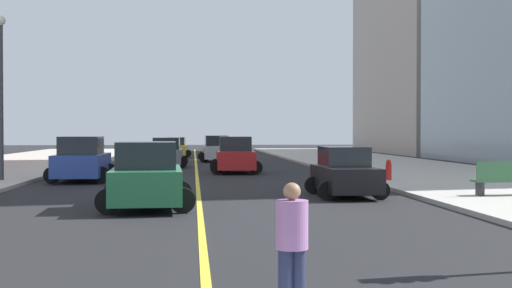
% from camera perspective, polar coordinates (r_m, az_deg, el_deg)
% --- Properties ---
extents(lane_divider_paint, '(0.16, 80.00, 0.01)m').
position_cam_1_polar(lane_divider_paint, '(43.41, -4.99, -1.91)').
color(lane_divider_paint, yellow).
rests_on(lane_divider_paint, ground).
extents(parking_garage_concrete, '(18.00, 24.00, 20.28)m').
position_cam_1_polar(parking_garage_concrete, '(76.32, 16.79, 6.95)').
color(parking_garage_concrete, '#B2ADA3').
rests_on(parking_garage_concrete, ground).
extents(car_red_nearest, '(2.80, 4.43, 1.97)m').
position_cam_1_polar(car_red_nearest, '(37.22, -1.74, -0.99)').
color(car_red_nearest, red).
rests_on(car_red_nearest, ground).
extents(car_yellow_second, '(2.55, 3.97, 1.74)m').
position_cam_1_polar(car_yellow_second, '(59.33, -6.62, -0.33)').
color(car_yellow_second, gold).
rests_on(car_yellow_second, ground).
extents(car_green_third, '(2.84, 4.44, 1.95)m').
position_cam_1_polar(car_green_third, '(20.27, -9.06, -2.75)').
color(car_green_third, '#236B42').
rests_on(car_green_third, ground).
extents(car_gray_fourth, '(2.63, 4.18, 1.86)m').
position_cam_1_polar(car_gray_fourth, '(43.26, -7.42, -0.78)').
color(car_gray_fourth, slate).
rests_on(car_gray_fourth, ground).
extents(car_silver_fifth, '(2.78, 4.38, 1.93)m').
position_cam_1_polar(car_silver_fifth, '(51.03, -3.30, -0.45)').
color(car_silver_fifth, '#B7B7BC').
rests_on(car_silver_fifth, ground).
extents(car_black_sixth, '(2.44, 3.87, 1.72)m').
position_cam_1_polar(car_black_sixth, '(23.90, 7.39, -2.43)').
color(car_black_sixth, black).
rests_on(car_black_sixth, ground).
extents(car_blue_seventh, '(2.82, 4.52, 2.02)m').
position_cam_1_polar(car_blue_seventh, '(31.80, -14.26, -1.33)').
color(car_blue_seventh, '#2D479E').
rests_on(car_blue_seventh, ground).
extents(park_bench, '(1.81, 0.61, 1.12)m').
position_cam_1_polar(park_bench, '(23.90, 19.66, -2.76)').
color(park_bench, '#33603D').
rests_on(park_bench, sidewalk_kerb_east).
extents(pedestrian_crossing, '(0.40, 0.40, 1.63)m').
position_cam_1_polar(pedestrian_crossing, '(8.55, 3.00, -8.10)').
color(pedestrian_crossing, '#232847').
rests_on(pedestrian_crossing, ground).
extents(fire_hydrant, '(0.26, 0.26, 0.89)m').
position_cam_1_polar(fire_hydrant, '(30.18, 10.95, -2.14)').
color(fire_hydrant, red).
rests_on(fire_hydrant, sidewalk_kerb_east).
extents(street_lamp, '(0.44, 0.44, 7.11)m').
position_cam_1_polar(street_lamp, '(31.72, -20.43, 4.81)').
color(street_lamp, '#38383D').
rests_on(street_lamp, sidewalk_kerb_west).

